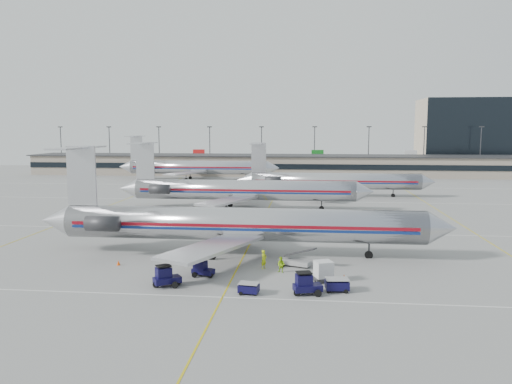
# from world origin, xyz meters

# --- Properties ---
(ground) EXTENTS (260.00, 260.00, 0.00)m
(ground) POSITION_xyz_m (0.00, 0.00, 0.00)
(ground) COLOR gray
(ground) RESTS_ON ground
(apron_markings) EXTENTS (160.00, 0.15, 0.02)m
(apron_markings) POSITION_xyz_m (0.00, 10.00, 0.01)
(apron_markings) COLOR silver
(apron_markings) RESTS_ON ground
(terminal) EXTENTS (162.00, 17.00, 6.25)m
(terminal) POSITION_xyz_m (0.00, 97.97, 3.16)
(terminal) COLOR gray
(terminal) RESTS_ON ground
(light_mast_row) EXTENTS (163.60, 0.40, 15.28)m
(light_mast_row) POSITION_xyz_m (0.00, 112.00, 8.58)
(light_mast_row) COLOR #38383D
(light_mast_row) RESTS_ON ground
(distant_building) EXTENTS (30.00, 20.00, 25.00)m
(distant_building) POSITION_xyz_m (62.00, 128.00, 12.50)
(distant_building) COLOR tan
(distant_building) RESTS_ON ground
(jet_foreground) EXTENTS (47.30, 27.85, 12.38)m
(jet_foreground) POSITION_xyz_m (-1.24, -3.45, 3.59)
(jet_foreground) COLOR silver
(jet_foreground) RESTS_ON ground
(jet_second_row) EXTENTS (45.90, 27.03, 12.01)m
(jet_second_row) POSITION_xyz_m (-5.19, 29.28, 3.49)
(jet_second_row) COLOR silver
(jet_second_row) RESTS_ON ground
(jet_third_row) EXTENTS (41.93, 25.79, 11.47)m
(jet_third_row) POSITION_xyz_m (11.89, 48.49, 3.33)
(jet_third_row) COLOR silver
(jet_third_row) RESTS_ON ground
(jet_back_row) EXTENTS (46.00, 28.29, 12.58)m
(jet_back_row) POSITION_xyz_m (-24.69, 79.37, 3.65)
(jet_back_row) COLOR silver
(jet_back_row) RESTS_ON ground
(tug_left) EXTENTS (2.67, 2.35, 1.96)m
(tug_left) POSITION_xyz_m (-5.64, -15.56, 0.89)
(tug_left) COLOR black
(tug_left) RESTS_ON ground
(tug_center) EXTENTS (2.32, 1.67, 1.71)m
(tug_center) POSITION_xyz_m (-3.02, -12.18, 0.78)
(tug_center) COLOR black
(tug_center) RESTS_ON ground
(tug_right) EXTENTS (2.68, 1.84, 1.98)m
(tug_right) POSITION_xyz_m (7.05, -16.49, 0.90)
(tug_right) COLOR black
(tug_right) RESTS_ON ground
(cart_inner) EXTENTS (1.86, 1.40, 0.98)m
(cart_inner) POSITION_xyz_m (2.12, -16.85, 0.52)
(cart_inner) COLOR black
(cart_inner) RESTS_ON ground
(cart_outer) EXTENTS (2.15, 1.59, 1.15)m
(cart_outer) POSITION_xyz_m (9.77, -15.34, 0.61)
(cart_outer) COLOR black
(cart_outer) RESTS_ON ground
(uld_container) EXTENTS (2.26, 2.07, 1.94)m
(uld_container) POSITION_xyz_m (8.66, -12.54, 0.98)
(uld_container) COLOR #2D2D30
(uld_container) RESTS_ON ground
(belt_loader) EXTENTS (4.10, 2.38, 2.10)m
(belt_loader) POSITION_xyz_m (5.89, -7.59, 0.56)
(belt_loader) COLOR gray
(belt_loader) RESTS_ON ground
(ramp_worker_near) EXTENTS (0.78, 0.85, 1.94)m
(ramp_worker_near) POSITION_xyz_m (2.71, -8.90, 0.97)
(ramp_worker_near) COLOR #B7CE13
(ramp_worker_near) RESTS_ON ground
(ramp_worker_far) EXTENTS (0.94, 0.85, 1.59)m
(ramp_worker_far) POSITION_xyz_m (4.56, -10.06, 0.79)
(ramp_worker_far) COLOR #99D313
(ramp_worker_far) RESTS_ON ground
(cone_right) EXTENTS (0.54, 0.54, 0.59)m
(cone_right) POSITION_xyz_m (10.61, -12.08, 0.30)
(cone_right) COLOR #F64E08
(cone_right) RESTS_ON ground
(cone_left) EXTENTS (0.52, 0.52, 0.54)m
(cone_left) POSITION_xyz_m (-12.60, -9.16, 0.27)
(cone_left) COLOR #F64E08
(cone_left) RESTS_ON ground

